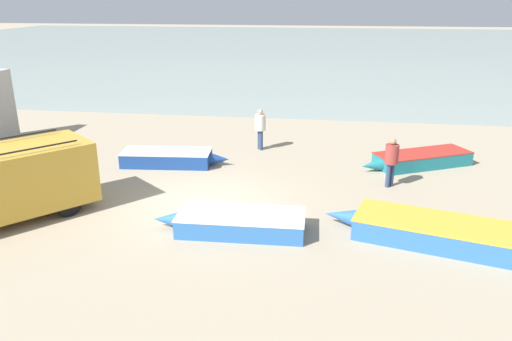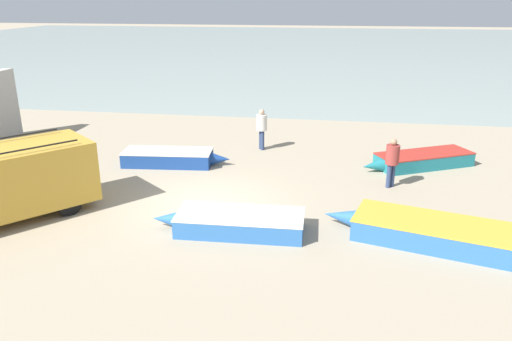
{
  "view_description": "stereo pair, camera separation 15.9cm",
  "coord_description": "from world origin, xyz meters",
  "views": [
    {
      "loc": [
        3.72,
        -14.18,
        6.29
      ],
      "look_at": [
        1.52,
        0.67,
        1.0
      ],
      "focal_mm": 35.0,
      "sensor_mm": 36.0,
      "label": 1
    },
    {
      "loc": [
        3.88,
        -14.16,
        6.29
      ],
      "look_at": [
        1.52,
        0.67,
        1.0
      ],
      "focal_mm": 35.0,
      "sensor_mm": 36.0,
      "label": 2
    }
  ],
  "objects": [
    {
      "name": "fishing_rowboat_3",
      "position": [
        1.32,
        -1.7,
        0.27
      ],
      "size": [
        4.34,
        1.56,
        0.55
      ],
      "rotation": [
        0.0,
        0.0,
        3.17
      ],
      "color": "#2D66AD",
      "rests_on": "ground_plane"
    },
    {
      "name": "sea_water",
      "position": [
        0.0,
        52.0,
        0.0
      ],
      "size": [
        120.0,
        80.0,
        0.01
      ],
      "primitive_type": "cube",
      "color": "#99A89E",
      "rests_on": "ground_plane"
    },
    {
      "name": "fisherman_1",
      "position": [
        0.87,
        6.26,
        1.05
      ],
      "size": [
        0.46,
        0.46,
        1.76
      ],
      "rotation": [
        0.0,
        0.0,
        0.54
      ],
      "color": "navy",
      "rests_on": "ground_plane"
    },
    {
      "name": "fishing_rowboat_2",
      "position": [
        7.29,
        4.94,
        0.27
      ],
      "size": [
        4.46,
        2.88,
        0.54
      ],
      "rotation": [
        0.0,
        0.0,
        3.61
      ],
      "color": "#1E757F",
      "rests_on": "ground_plane"
    },
    {
      "name": "fishing_rowboat_1",
      "position": [
        -2.32,
        3.67,
        0.28
      ],
      "size": [
        4.24,
        1.62,
        0.57
      ],
      "rotation": [
        0.0,
        0.0,
        0.09
      ],
      "color": "navy",
      "rests_on": "ground_plane"
    },
    {
      "name": "ground_plane",
      "position": [
        0.0,
        0.0,
        0.0
      ],
      "size": [
        200.0,
        200.0,
        0.0
      ],
      "primitive_type": "plane",
      "color": "tan"
    },
    {
      "name": "fisherman_0",
      "position": [
        5.93,
        2.52,
        1.04
      ],
      "size": [
        0.46,
        0.46,
        1.74
      ],
      "rotation": [
        0.0,
        0.0,
        2.29
      ],
      "color": "navy",
      "rests_on": "ground_plane"
    },
    {
      "name": "fishing_rowboat_0",
      "position": [
        6.67,
        -1.52,
        0.3
      ],
      "size": [
        5.5,
        2.77,
        0.6
      ],
      "rotation": [
        0.0,
        0.0,
        2.88
      ],
      "color": "#2D66AD",
      "rests_on": "ground_plane"
    }
  ]
}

